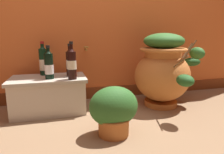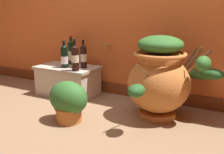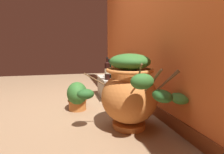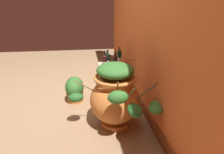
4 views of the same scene
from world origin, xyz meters
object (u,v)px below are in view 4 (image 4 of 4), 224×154
Objects in this scene: terracotta_urn at (116,96)px; potted_shrub at (75,89)px; wine_bottle_left at (119,58)px; wine_bottle_right at (108,60)px; wine_bottle_middle at (105,63)px; wine_bottle_back at (115,63)px.

potted_shrub is at bearing -143.74° from terracotta_urn.
wine_bottle_left is 0.21m from wine_bottle_right.
wine_bottle_middle is 0.61m from potted_shrub.
terracotta_urn reaches higher than wine_bottle_middle.
wine_bottle_left is 0.95m from potted_shrub.
wine_bottle_back is (0.25, -0.11, -0.01)m from wine_bottle_left.
terracotta_urn is at bearing -8.75° from wine_bottle_back.
wine_bottle_middle is (-0.92, -0.02, 0.11)m from terracotta_urn.
wine_bottle_left is 1.07× the size of wine_bottle_back.
wine_bottle_right is at bearing -153.34° from wine_bottle_back.
wine_bottle_left reaches higher than potted_shrub.
terracotta_urn is at bearing -12.06° from wine_bottle_left.
wine_bottle_middle is 0.21m from wine_bottle_right.
wine_bottle_back is (-0.93, 0.14, 0.10)m from terracotta_urn.
terracotta_urn is 0.93m from wine_bottle_middle.
wine_bottle_middle is at bearing 119.03° from potted_shrub.
wine_bottle_middle is 0.17m from wine_bottle_back.
wine_bottle_right is at bearing 130.46° from potted_shrub.
wine_bottle_middle reaches higher than potted_shrub.
wine_bottle_left is (-1.19, 0.25, 0.11)m from terracotta_urn.
potted_shrub is at bearing -67.00° from wine_bottle_back.
wine_bottle_right is (-0.20, 0.07, -0.02)m from wine_bottle_middle.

